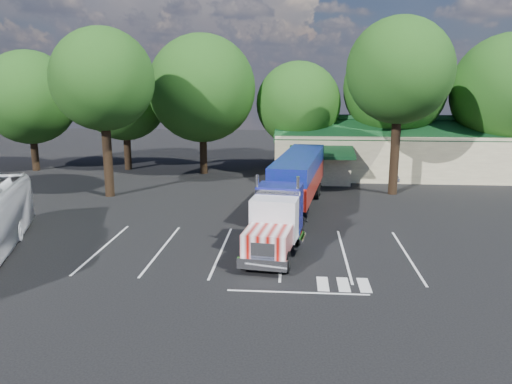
# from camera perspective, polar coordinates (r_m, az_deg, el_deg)

# --- Properties ---
(ground) EXTENTS (120.00, 120.00, 0.00)m
(ground) POSITION_cam_1_polar(r_m,az_deg,el_deg) (32.14, -2.41, -3.20)
(ground) COLOR black
(ground) RESTS_ON ground
(event_hall) EXTENTS (24.20, 14.12, 5.55)m
(event_hall) POSITION_cam_1_polar(r_m,az_deg,el_deg) (49.94, 16.05, 4.59)
(event_hall) COLOR beige
(event_hall) RESTS_ON ground
(tree_row_a) EXTENTS (9.00, 9.00, 11.68)m
(tree_row_a) POSITION_cam_1_polar(r_m,az_deg,el_deg) (53.81, -24.48, 9.81)
(tree_row_a) COLOR black
(tree_row_a) RESTS_ON ground
(tree_row_b) EXTENTS (8.40, 8.40, 11.35)m
(tree_row_b) POSITION_cam_1_polar(r_m,az_deg,el_deg) (51.35, -14.79, 10.39)
(tree_row_b) COLOR black
(tree_row_b) RESTS_ON ground
(tree_row_c) EXTENTS (10.00, 10.00, 13.05)m
(tree_row_c) POSITION_cam_1_polar(r_m,az_deg,el_deg) (47.72, -6.20, 11.68)
(tree_row_c) COLOR black
(tree_row_c) RESTS_ON ground
(tree_row_d) EXTENTS (8.00, 8.00, 10.60)m
(tree_row_d) POSITION_cam_1_polar(r_m,az_deg,el_deg) (48.24, 4.86, 9.99)
(tree_row_d) COLOR black
(tree_row_d) RESTS_ON ground
(tree_row_e) EXTENTS (9.60, 9.60, 12.90)m
(tree_row_e) POSITION_cam_1_polar(r_m,az_deg,el_deg) (49.56, 15.57, 11.39)
(tree_row_e) COLOR black
(tree_row_e) RESTS_ON ground
(tree_row_f) EXTENTS (10.40, 10.40, 13.00)m
(tree_row_f) POSITION_cam_1_polar(r_m,az_deg,el_deg) (51.24, 27.02, 10.19)
(tree_row_f) COLOR black
(tree_row_f) RESTS_ON ground
(tree_near_left) EXTENTS (7.60, 7.60, 12.65)m
(tree_near_left) POSITION_cam_1_polar(r_m,az_deg,el_deg) (39.38, -17.13, 12.16)
(tree_near_left) COLOR black
(tree_near_left) RESTS_ON ground
(tree_near_right) EXTENTS (8.00, 8.00, 13.50)m
(tree_near_right) POSITION_cam_1_polar(r_m,az_deg,el_deg) (39.95, 16.10, 13.15)
(tree_near_right) COLOR black
(tree_near_right) RESTS_ON ground
(semi_truck) EXTENTS (4.85, 19.13, 3.98)m
(semi_truck) POSITION_cam_1_polar(r_m,az_deg,el_deg) (32.17, 4.37, 0.92)
(semi_truck) COLOR black
(semi_truck) RESTS_ON ground
(woman) EXTENTS (0.71, 0.78, 1.78)m
(woman) POSITION_cam_1_polar(r_m,az_deg,el_deg) (31.69, 5.69, -1.81)
(woman) COLOR black
(woman) RESTS_ON ground
(bicycle) EXTENTS (1.07, 1.85, 0.92)m
(bicycle) POSITION_cam_1_polar(r_m,az_deg,el_deg) (39.61, 6.92, 0.43)
(bicycle) COLOR black
(bicycle) RESTS_ON ground
(silver_sedan) EXTENTS (4.09, 2.01, 1.29)m
(silver_sedan) POSITION_cam_1_polar(r_m,az_deg,el_deg) (45.41, 13.66, 1.97)
(silver_sedan) COLOR #A0A2A7
(silver_sedan) RESTS_ON ground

